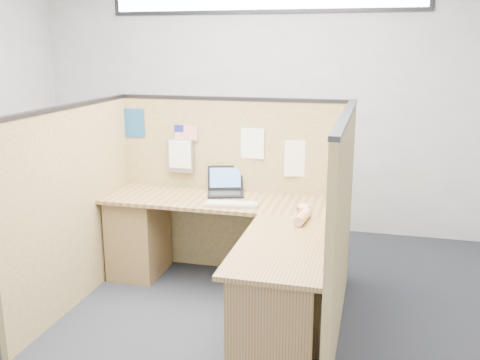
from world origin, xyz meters
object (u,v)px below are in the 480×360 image
(l_desk, at_px, (230,258))
(mouse, at_px, (304,210))
(keyboard, at_px, (232,204))
(laptop, at_px, (228,187))

(l_desk, height_order, mouse, mouse)
(keyboard, bearing_deg, mouse, -12.56)
(keyboard, xyz_separation_m, mouse, (0.57, -0.04, 0.01))
(laptop, bearing_deg, mouse, -45.65)
(laptop, height_order, mouse, laptop)
(laptop, bearing_deg, keyboard, -86.22)
(l_desk, bearing_deg, keyboard, 102.78)
(laptop, relative_size, keyboard, 0.86)
(keyboard, height_order, mouse, mouse)
(keyboard, distance_m, mouse, 0.58)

